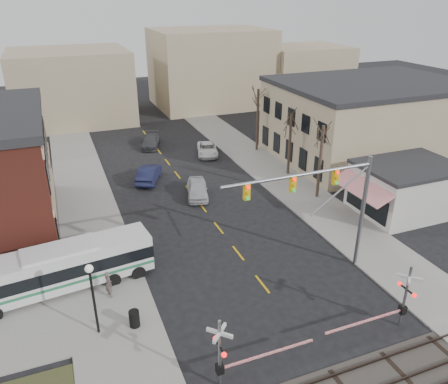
# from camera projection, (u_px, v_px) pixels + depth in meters

# --- Properties ---
(ground) EXTENTS (160.00, 160.00, 0.00)m
(ground) POSITION_uv_depth(u_px,v_px,m) (277.00, 303.00, 26.78)
(ground) COLOR black
(ground) RESTS_ON ground
(sidewalk_west) EXTENTS (5.00, 60.00, 0.12)m
(sidewalk_west) POSITION_uv_depth(u_px,v_px,m) (85.00, 197.00, 40.47)
(sidewalk_west) COLOR gray
(sidewalk_west) RESTS_ON ground
(sidewalk_east) EXTENTS (5.00, 60.00, 0.12)m
(sidewalk_east) POSITION_uv_depth(u_px,v_px,m) (268.00, 169.00, 46.82)
(sidewalk_east) COLOR gray
(sidewalk_east) RESTS_ON ground
(tan_building) EXTENTS (20.30, 15.30, 8.50)m
(tan_building) POSITION_uv_depth(u_px,v_px,m) (369.00, 119.00, 49.23)
(tan_building) COLOR tan
(tan_building) RESTS_ON ground
(awning_shop) EXTENTS (9.74, 6.20, 4.30)m
(awning_shop) POSITION_uv_depth(u_px,v_px,m) (406.00, 188.00, 37.12)
(awning_shop) COLOR beige
(awning_shop) RESTS_ON ground
(tree_east_a) EXTENTS (0.28, 0.28, 6.75)m
(tree_east_a) POSITION_uv_depth(u_px,v_px,m) (320.00, 162.00, 38.96)
(tree_east_a) COLOR #382B21
(tree_east_a) RESTS_ON sidewalk_east
(tree_east_b) EXTENTS (0.28, 0.28, 6.30)m
(tree_east_b) POSITION_uv_depth(u_px,v_px,m) (290.00, 144.00, 44.22)
(tree_east_b) COLOR #382B21
(tree_east_b) RESTS_ON sidewalk_east
(tree_east_c) EXTENTS (0.28, 0.28, 7.20)m
(tree_east_c) POSITION_uv_depth(u_px,v_px,m) (257.00, 120.00, 50.85)
(tree_east_c) COLOR #382B21
(tree_east_c) RESTS_ON sidewalk_east
(transit_bus) EXTENTS (11.39, 3.76, 2.88)m
(transit_bus) POSITION_uv_depth(u_px,v_px,m) (63.00, 267.00, 27.38)
(transit_bus) COLOR silver
(transit_bus) RESTS_ON ground
(traffic_signal_mast) EXTENTS (10.25, 0.30, 8.00)m
(traffic_signal_mast) POSITION_uv_depth(u_px,v_px,m) (329.00, 196.00, 27.31)
(traffic_signal_mast) COLOR gray
(traffic_signal_mast) RESTS_ON ground
(rr_crossing_west) EXTENTS (5.60, 1.36, 4.00)m
(rr_crossing_west) POSITION_uv_depth(u_px,v_px,m) (228.00, 352.00, 20.48)
(rr_crossing_west) COLOR gray
(rr_crossing_west) RESTS_ON ground
(rr_crossing_east) EXTENTS (5.60, 1.36, 4.00)m
(rr_crossing_east) POSITION_uv_depth(u_px,v_px,m) (399.00, 299.00, 24.03)
(rr_crossing_east) COLOR gray
(rr_crossing_east) RESTS_ON ground
(street_lamp) EXTENTS (0.44, 0.44, 4.45)m
(street_lamp) POSITION_uv_depth(u_px,v_px,m) (92.00, 285.00, 23.00)
(street_lamp) COLOR black
(street_lamp) RESTS_ON sidewalk_west
(trash_bin) EXTENTS (0.60, 0.60, 1.01)m
(trash_bin) POSITION_uv_depth(u_px,v_px,m) (134.00, 319.00, 24.58)
(trash_bin) COLOR black
(trash_bin) RESTS_ON sidewalk_west
(car_a) EXTENTS (3.00, 4.91, 1.56)m
(car_a) POSITION_uv_depth(u_px,v_px,m) (197.00, 189.00, 40.33)
(car_a) COLOR #BCBBC1
(car_a) RESTS_ON ground
(car_b) EXTENTS (3.60, 5.18, 1.62)m
(car_b) POSITION_uv_depth(u_px,v_px,m) (149.00, 174.00, 43.58)
(car_b) COLOR #151836
(car_b) RESTS_ON ground
(car_c) EXTENTS (3.50, 5.27, 1.35)m
(car_c) POSITION_uv_depth(u_px,v_px,m) (207.00, 149.00, 50.72)
(car_c) COLOR white
(car_c) RESTS_ON ground
(car_d) EXTENTS (3.40, 5.23, 1.41)m
(car_d) POSITION_uv_depth(u_px,v_px,m) (150.00, 141.00, 53.44)
(car_d) COLOR #3B3C40
(car_d) RESTS_ON ground
(pedestrian_near) EXTENTS (0.62, 0.75, 1.77)m
(pedestrian_near) POSITION_uv_depth(u_px,v_px,m) (109.00, 284.00, 26.84)
(pedestrian_near) COLOR #5C4E4A
(pedestrian_near) RESTS_ON sidewalk_west
(pedestrian_far) EXTENTS (0.92, 0.86, 1.52)m
(pedestrian_far) POSITION_uv_depth(u_px,v_px,m) (102.00, 262.00, 29.22)
(pedestrian_far) COLOR #2D394F
(pedestrian_far) RESTS_ON sidewalk_west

